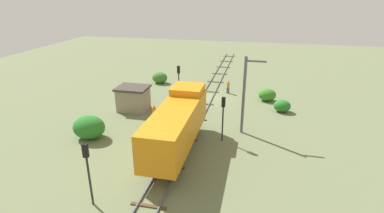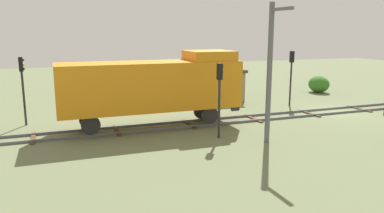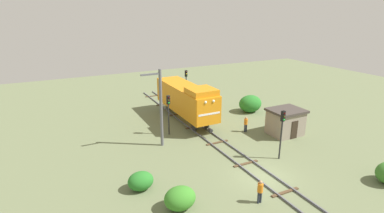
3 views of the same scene
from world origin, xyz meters
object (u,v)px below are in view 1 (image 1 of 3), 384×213
object	(u,v)px
catenary_mast	(244,94)
traffic_signal_near	(179,77)
locomotive	(177,122)
traffic_signal_far	(87,163)
worker_by_signal	(154,111)
relay_hut	(133,98)
traffic_signal_mid	(223,111)
worker_near_track	(228,86)

from	to	relation	value
catenary_mast	traffic_signal_near	bearing A→B (deg)	-40.91
locomotive	traffic_signal_far	world-z (taller)	locomotive
catenary_mast	locomotive	bearing A→B (deg)	44.89
traffic_signal_far	worker_by_signal	size ratio (longest dim) A/B	2.58
catenary_mast	relay_hut	bearing A→B (deg)	-14.26
locomotive	catenary_mast	distance (m)	7.25
relay_hut	catenary_mast	bearing A→B (deg)	165.74
traffic_signal_mid	relay_hut	world-z (taller)	traffic_signal_mid
traffic_signal_far	worker_by_signal	world-z (taller)	traffic_signal_far
traffic_signal_far	catenary_mast	xyz separation A→B (m)	(-8.67, -12.65, 0.93)
worker_near_track	traffic_signal_far	bearing A→B (deg)	77.95
locomotive	catenary_mast	bearing A→B (deg)	-135.11
locomotive	worker_by_signal	world-z (taller)	locomotive
traffic_signal_near	relay_hut	size ratio (longest dim) A/B	1.26
worker_near_track	worker_by_signal	size ratio (longest dim) A/B	1.00
traffic_signal_mid	worker_near_track	bearing A→B (deg)	-85.80
traffic_signal_mid	catenary_mast	bearing A→B (deg)	-127.65
locomotive	catenary_mast	world-z (taller)	catenary_mast
locomotive	traffic_signal_mid	xyz separation A→B (m)	(-3.40, -2.89, 0.18)
traffic_signal_near	catenary_mast	bearing A→B (deg)	139.09
traffic_signal_mid	relay_hut	xyz separation A→B (m)	(10.90, -5.35, -1.56)
locomotive	worker_near_track	distance (m)	16.76
locomotive	traffic_signal_near	size ratio (longest dim) A/B	2.62
worker_by_signal	relay_hut	bearing A→B (deg)	144.95
traffic_signal_far	worker_near_track	xyz separation A→B (m)	(-6.00, -24.10, -2.05)
locomotive	worker_by_signal	size ratio (longest dim) A/B	6.82
worker_by_signal	relay_hut	distance (m)	4.07
worker_by_signal	catenary_mast	xyz separation A→B (m)	(-9.27, 0.84, 2.97)
worker_near_track	relay_hut	world-z (taller)	relay_hut
locomotive	traffic_signal_mid	distance (m)	4.46
traffic_signal_near	worker_near_track	world-z (taller)	traffic_signal_near
catenary_mast	relay_hut	distance (m)	13.22
traffic_signal_near	traffic_signal_far	distance (m)	19.82
worker_near_track	worker_by_signal	xyz separation A→B (m)	(6.60, 10.60, 0.00)
traffic_signal_near	worker_near_track	distance (m)	7.35
traffic_signal_mid	worker_near_track	world-z (taller)	traffic_signal_mid
worker_near_track	catenary_mast	bearing A→B (deg)	105.04
traffic_signal_mid	locomotive	bearing A→B (deg)	40.34
traffic_signal_near	worker_by_signal	world-z (taller)	traffic_signal_near
worker_near_track	relay_hut	bearing A→B (deg)	41.73
traffic_signal_far	relay_hut	bearing A→B (deg)	-76.17
locomotive	worker_near_track	bearing A→B (deg)	-98.28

